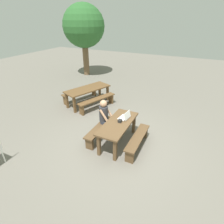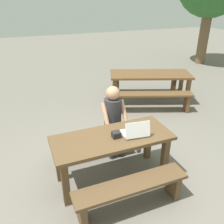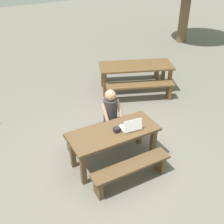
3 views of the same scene
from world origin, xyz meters
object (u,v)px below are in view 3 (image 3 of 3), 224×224
(laptop, at_px, (131,126))
(person_seated, at_px, (111,113))
(small_pouch, at_px, (117,130))
(picnic_table_front, at_px, (114,137))
(picnic_table_mid, at_px, (136,69))

(laptop, height_order, person_seated, person_seated)
(person_seated, bearing_deg, small_pouch, -109.59)
(picnic_table_front, height_order, small_pouch, small_pouch)
(picnic_table_front, distance_m, person_seated, 0.66)
(picnic_table_front, height_order, laptop, laptop)
(laptop, bearing_deg, picnic_table_mid, -117.62)
(laptop, distance_m, small_pouch, 0.28)
(laptop, relative_size, small_pouch, 3.44)
(small_pouch, bearing_deg, laptop, -9.23)
(picnic_table_front, distance_m, laptop, 0.38)
(laptop, bearing_deg, small_pouch, -2.31)
(laptop, relative_size, person_seated, 0.31)
(small_pouch, distance_m, person_seated, 0.67)
(small_pouch, relative_size, person_seated, 0.09)
(picnic_table_front, xyz_separation_m, picnic_table_mid, (1.99, 2.35, 0.03))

